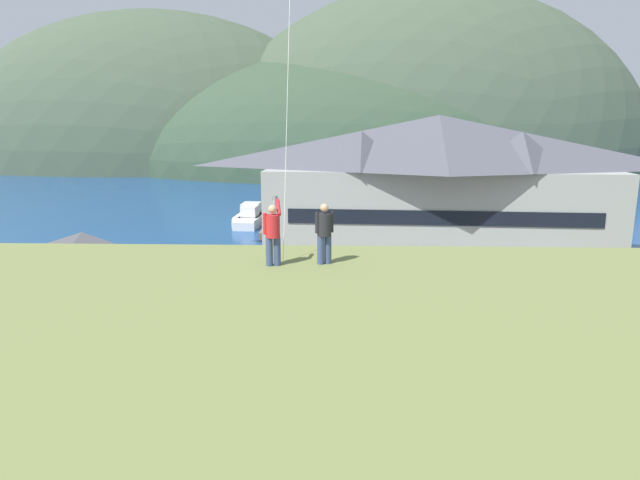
{
  "coord_description": "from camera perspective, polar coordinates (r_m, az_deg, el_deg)",
  "views": [
    {
      "loc": [
        1.79,
        -23.97,
        11.1
      ],
      "look_at": [
        0.69,
        9.0,
        3.89
      ],
      "focal_mm": 30.81,
      "sensor_mm": 36.0,
      "label": 1
    }
  ],
  "objects": [
    {
      "name": "ground_plane",
      "position": [
        26.47,
        -2.19,
        -12.46
      ],
      "size": [
        600.0,
        600.0,
        0.0
      ],
      "primitive_type": "plane",
      "color": "#66604C"
    },
    {
      "name": "far_hill_west_ridge",
      "position": [
        145.64,
        -16.46,
        7.46
      ],
      "size": [
        105.13,
        61.19,
        73.6
      ],
      "primitive_type": "ellipsoid",
      "color": "#42513D",
      "rests_on": "ground"
    },
    {
      "name": "parked_car_mid_row_near",
      "position": [
        28.17,
        -20.95,
        -9.39
      ],
      "size": [
        4.23,
        2.1,
        1.82
      ],
      "color": "black",
      "rests_on": "parking_lot_pad"
    },
    {
      "name": "harbor_lodge",
      "position": [
        45.71,
        12.02,
        5.79
      ],
      "size": [
        29.28,
        11.88,
        11.53
      ],
      "color": "#999E99",
      "rests_on": "ground"
    },
    {
      "name": "bay_water",
      "position": [
        84.71,
        0.69,
        4.81
      ],
      "size": [
        360.0,
        84.0,
        0.03
      ],
      "primitive_type": "cube",
      "color": "navy",
      "rests_on": "ground"
    },
    {
      "name": "far_hill_east_peak",
      "position": [
        132.63,
        3.81,
        7.5
      ],
      "size": [
        111.17,
        74.59,
        52.99
      ],
      "primitive_type": "ellipsoid",
      "color": "#334733",
      "rests_on": "ground"
    },
    {
      "name": "parked_car_mid_row_far",
      "position": [
        27.43,
        13.33,
        -9.47
      ],
      "size": [
        4.32,
        2.3,
        1.82
      ],
      "color": "#9EA3A8",
      "rests_on": "parking_lot_pad"
    },
    {
      "name": "far_hill_center_saddle",
      "position": [
        136.95,
        10.76,
        7.47
      ],
      "size": [
        103.64,
        69.82,
        82.44
      ],
      "primitive_type": "ellipsoid",
      "color": "#42513D",
      "rests_on": "ground"
    },
    {
      "name": "parking_lot_pad",
      "position": [
        31.05,
        -1.53,
        -8.51
      ],
      "size": [
        40.0,
        20.0,
        0.1
      ],
      "primitive_type": "cube",
      "color": "gray",
      "rests_on": "ground"
    },
    {
      "name": "parked_car_front_row_silver",
      "position": [
        28.22,
        22.87,
        -9.51
      ],
      "size": [
        4.25,
        2.14,
        1.82
      ],
      "color": "#236633",
      "rests_on": "parking_lot_pad"
    },
    {
      "name": "person_companion",
      "position": [
        15.56,
        0.46,
        0.86
      ],
      "size": [
        0.52,
        0.4,
        1.74
      ],
      "color": "#384770",
      "rests_on": "grassy_hill_foreground"
    },
    {
      "name": "wharf_dock",
      "position": [
        58.41,
        -3.9,
        1.7
      ],
      "size": [
        3.2,
        13.32,
        0.7
      ],
      "color": "#70604C",
      "rests_on": "ground"
    },
    {
      "name": "parking_light_pole",
      "position": [
        35.54,
        -4.67,
        0.34
      ],
      "size": [
        0.24,
        0.78,
        6.23
      ],
      "color": "#ADADB2",
      "rests_on": "parking_lot_pad"
    },
    {
      "name": "moored_boat_outer_mooring",
      "position": [
        54.1,
        -0.84,
        1.27
      ],
      "size": [
        2.46,
        6.34,
        2.16
      ],
      "color": "navy",
      "rests_on": "ground"
    },
    {
      "name": "parked_car_corner_spot",
      "position": [
        26.98,
        0.5,
        -9.5
      ],
      "size": [
        4.27,
        2.2,
        1.82
      ],
      "color": "black",
      "rests_on": "parking_lot_pad"
    },
    {
      "name": "parked_car_back_row_right",
      "position": [
        34.14,
        24.04,
        -5.87
      ],
      "size": [
        4.24,
        2.13,
        1.82
      ],
      "color": "silver",
      "rests_on": "parking_lot_pad"
    },
    {
      "name": "storage_shed_near_lot",
      "position": [
        33.01,
        -23.14,
        -3.48
      ],
      "size": [
        6.65,
        4.92,
        5.16
      ],
      "color": "#474C56",
      "rests_on": "ground"
    },
    {
      "name": "person_kite_flyer",
      "position": [
        15.42,
        -4.92,
        0.77
      ],
      "size": [
        0.52,
        0.7,
        1.86
      ],
      "color": "#384770",
      "rests_on": "grassy_hill_foreground"
    },
    {
      "name": "moored_boat_inner_slip",
      "position": [
        61.92,
        -7.05,
        2.59
      ],
      "size": [
        3.15,
        8.58,
        2.16
      ],
      "color": "silver",
      "rests_on": "ground"
    },
    {
      "name": "moored_boat_wharfside",
      "position": [
        59.64,
        -7.17,
        2.21
      ],
      "size": [
        2.86,
        7.32,
        2.16
      ],
      "color": "silver",
      "rests_on": "ground"
    }
  ]
}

